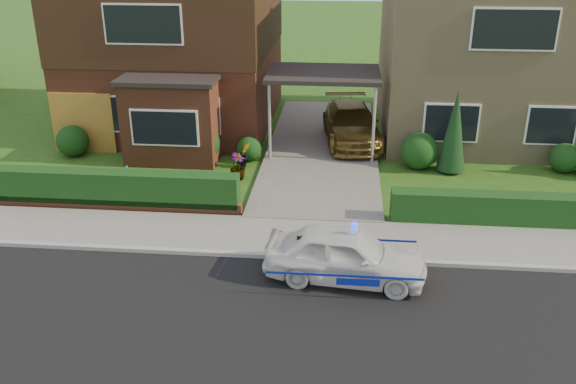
# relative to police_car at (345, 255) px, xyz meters

# --- Properties ---
(ground) EXTENTS (120.00, 120.00, 0.00)m
(ground) POSITION_rel_police_car_xyz_m (-0.87, -2.28, -0.61)
(ground) COLOR #264F15
(ground) RESTS_ON ground
(road) EXTENTS (60.00, 6.00, 0.02)m
(road) POSITION_rel_police_car_xyz_m (-0.87, -2.28, -0.61)
(road) COLOR black
(road) RESTS_ON ground
(kerb) EXTENTS (60.00, 0.16, 0.12)m
(kerb) POSITION_rel_police_car_xyz_m (-0.87, 0.77, -0.55)
(kerb) COLOR #9E9993
(kerb) RESTS_ON ground
(sidewalk) EXTENTS (60.00, 2.00, 0.10)m
(sidewalk) POSITION_rel_police_car_xyz_m (-0.87, 1.82, -0.56)
(sidewalk) COLOR slate
(sidewalk) RESTS_ON ground
(driveway) EXTENTS (3.80, 12.00, 0.12)m
(driveway) POSITION_rel_police_car_xyz_m (-0.87, 8.72, -0.55)
(driveway) COLOR #666059
(driveway) RESTS_ON ground
(house_left) EXTENTS (7.50, 9.53, 7.25)m
(house_left) POSITION_rel_police_car_xyz_m (-6.65, 11.62, 3.20)
(house_left) COLOR brown
(house_left) RESTS_ON ground
(house_right) EXTENTS (7.50, 8.06, 7.25)m
(house_right) POSITION_rel_police_car_xyz_m (4.93, 11.71, 3.05)
(house_right) COLOR tan
(house_right) RESTS_ON ground
(carport_link) EXTENTS (3.80, 3.00, 2.77)m
(carport_link) POSITION_rel_police_car_xyz_m (-0.87, 8.67, 2.05)
(carport_link) COLOR black
(carport_link) RESTS_ON ground
(garage_door) EXTENTS (2.20, 0.10, 2.10)m
(garage_door) POSITION_rel_police_car_xyz_m (-9.12, 7.68, 0.44)
(garage_door) COLOR #946320
(garage_door) RESTS_ON ground
(dwarf_wall) EXTENTS (7.70, 0.25, 0.36)m
(dwarf_wall) POSITION_rel_police_car_xyz_m (-6.67, 3.02, -0.43)
(dwarf_wall) COLOR brown
(dwarf_wall) RESTS_ON ground
(hedge_left) EXTENTS (7.50, 0.55, 0.90)m
(hedge_left) POSITION_rel_police_car_xyz_m (-6.67, 3.17, -0.61)
(hedge_left) COLOR black
(hedge_left) RESTS_ON ground
(hedge_right) EXTENTS (7.50, 0.55, 0.80)m
(hedge_right) POSITION_rel_police_car_xyz_m (4.93, 3.07, -0.61)
(hedge_right) COLOR black
(hedge_right) RESTS_ON ground
(shrub_left_far) EXTENTS (1.08, 1.08, 1.08)m
(shrub_left_far) POSITION_rel_police_car_xyz_m (-9.37, 7.22, -0.07)
(shrub_left_far) COLOR black
(shrub_left_far) RESTS_ON ground
(shrub_left_mid) EXTENTS (1.32, 1.32, 1.32)m
(shrub_left_mid) POSITION_rel_police_car_xyz_m (-4.87, 7.02, 0.05)
(shrub_left_mid) COLOR black
(shrub_left_mid) RESTS_ON ground
(shrub_left_near) EXTENTS (0.84, 0.84, 0.84)m
(shrub_left_near) POSITION_rel_police_car_xyz_m (-3.27, 7.32, -0.19)
(shrub_left_near) COLOR black
(shrub_left_near) RESTS_ON ground
(shrub_right_near) EXTENTS (1.20, 1.20, 1.20)m
(shrub_right_near) POSITION_rel_police_car_xyz_m (2.33, 7.12, -0.01)
(shrub_right_near) COLOR black
(shrub_right_near) RESTS_ON ground
(shrub_right_mid) EXTENTS (0.96, 0.96, 0.96)m
(shrub_right_mid) POSITION_rel_police_car_xyz_m (6.93, 7.22, -0.13)
(shrub_right_mid) COLOR black
(shrub_right_mid) RESTS_ON ground
(conifer_a) EXTENTS (0.90, 0.90, 2.60)m
(conifer_a) POSITION_rel_police_car_xyz_m (3.33, 6.92, 0.69)
(conifer_a) COLOR black
(conifer_a) RESTS_ON ground
(police_car) EXTENTS (3.28, 3.69, 1.38)m
(police_car) POSITION_rel_police_car_xyz_m (0.00, 0.00, 0.00)
(police_car) COLOR silver
(police_car) RESTS_ON ground
(driveway_car) EXTENTS (2.33, 4.68, 1.31)m
(driveway_car) POSITION_rel_police_car_xyz_m (0.13, 9.37, 0.16)
(driveway_car) COLOR brown
(driveway_car) RESTS_ON driveway
(potted_plant_a) EXTENTS (0.48, 0.38, 0.79)m
(potted_plant_a) POSITION_rel_police_car_xyz_m (-6.45, 4.31, -0.21)
(potted_plant_a) COLOR gray
(potted_plant_a) RESTS_ON ground
(potted_plant_b) EXTENTS (0.58, 0.55, 0.82)m
(potted_plant_b) POSITION_rel_police_car_xyz_m (-3.37, 6.70, -0.20)
(potted_plant_b) COLOR gray
(potted_plant_b) RESTS_ON ground
(potted_plant_c) EXTENTS (0.63, 0.63, 0.84)m
(potted_plant_c) POSITION_rel_police_car_xyz_m (-3.37, 5.61, -0.19)
(potted_plant_c) COLOR gray
(potted_plant_c) RESTS_ON ground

